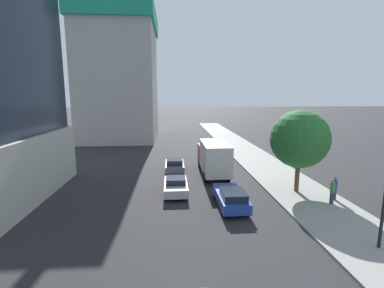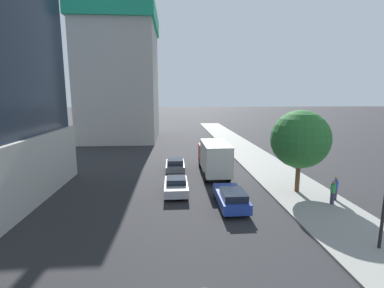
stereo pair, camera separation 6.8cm
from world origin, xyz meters
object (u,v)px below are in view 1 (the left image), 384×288
at_px(car_gray, 175,165).
at_px(construction_building, 120,69).
at_px(street_tree, 300,139).
at_px(pedestrian_green_shirt, 332,192).
at_px(box_truck, 213,157).
at_px(pedestrian_blue_shirt, 335,188).
at_px(car_silver, 176,186).
at_px(car_blue, 231,197).

bearing_deg(car_gray, construction_building, 111.69).
distance_m(street_tree, car_gray, 12.88).
relative_size(street_tree, pedestrian_green_shirt, 3.88).
distance_m(construction_building, car_gray, 28.03).
xyz_separation_m(box_truck, pedestrian_green_shirt, (7.40, -8.50, -0.87)).
bearing_deg(pedestrian_blue_shirt, pedestrian_green_shirt, -131.02).
height_order(construction_building, street_tree, construction_building).
height_order(street_tree, box_truck, street_tree).
distance_m(car_silver, box_truck, 6.58).
relative_size(car_blue, box_truck, 0.60).
xyz_separation_m(street_tree, car_gray, (-9.92, 7.29, -3.78)).
distance_m(construction_building, pedestrian_blue_shirt, 40.87).
xyz_separation_m(street_tree, box_truck, (-6.04, 5.70, -2.58)).
height_order(construction_building, pedestrian_blue_shirt, construction_building).
bearing_deg(car_gray, car_silver, -90.00).
relative_size(street_tree, car_silver, 1.66).
bearing_deg(pedestrian_green_shirt, construction_building, 121.53).
relative_size(car_blue, pedestrian_blue_shirt, 2.69).
height_order(box_truck, pedestrian_blue_shirt, box_truck).
xyz_separation_m(construction_building, box_truck, (13.25, -25.16, -10.71)).
distance_m(car_gray, box_truck, 4.36).
bearing_deg(construction_building, box_truck, -62.22).
distance_m(car_gray, pedestrian_green_shirt, 15.14).
distance_m(car_blue, car_silver, 4.97).
xyz_separation_m(pedestrian_green_shirt, pedestrian_blue_shirt, (0.66, 0.76, 0.02)).
bearing_deg(car_silver, car_blue, -38.72).
height_order(construction_building, pedestrian_green_shirt, construction_building).
xyz_separation_m(street_tree, pedestrian_blue_shirt, (2.02, -2.04, -3.43)).
distance_m(construction_building, pedestrian_green_shirt, 41.16).
distance_m(car_silver, pedestrian_green_shirt, 11.76).
xyz_separation_m(car_blue, car_silver, (-3.88, 3.11, -0.07)).
bearing_deg(car_blue, box_truck, 90.00).
relative_size(car_silver, car_gray, 1.00).
bearing_deg(box_truck, street_tree, -43.34).
relative_size(street_tree, pedestrian_blue_shirt, 3.79).
bearing_deg(car_gray, car_blue, -68.55).
xyz_separation_m(street_tree, pedestrian_green_shirt, (1.36, -2.80, -3.45)).
height_order(car_gray, pedestrian_blue_shirt, pedestrian_blue_shirt).
relative_size(construction_building, box_truck, 4.07).
bearing_deg(street_tree, car_gray, 143.69).
distance_m(car_silver, pedestrian_blue_shirt, 12.22).
relative_size(construction_building, pedestrian_blue_shirt, 18.26).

